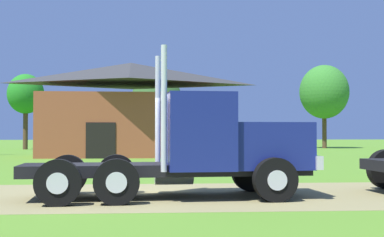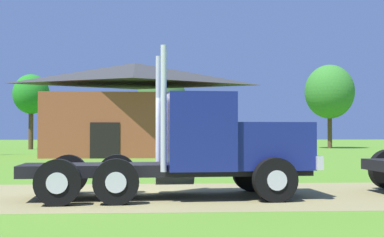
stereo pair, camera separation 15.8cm
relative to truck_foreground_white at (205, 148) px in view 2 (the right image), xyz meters
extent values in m
plane|color=#538525|center=(-1.93, 0.46, -1.21)|extent=(200.00, 200.00, 0.00)
cube|color=#8A8050|center=(-1.93, 0.46, -1.20)|extent=(120.00, 5.89, 0.01)
cube|color=black|center=(-0.95, -0.08, -0.51)|extent=(7.01, 1.98, 0.28)
cube|color=navy|center=(1.54, 0.09, 0.06)|extent=(2.06, 2.09, 1.14)
cube|color=silver|center=(2.55, 0.17, -0.33)|extent=(0.31, 2.15, 0.32)
cube|color=navy|center=(-0.19, -0.03, 0.41)|extent=(1.72, 2.34, 1.84)
cube|color=#2D3D4C|center=(0.60, 0.03, 0.78)|extent=(0.17, 1.86, 0.81)
cylinder|color=silver|center=(-1.16, 0.79, 0.94)|extent=(0.14, 0.14, 2.90)
cylinder|color=silver|center=(-1.03, -0.98, 0.94)|extent=(0.14, 0.14, 2.90)
cylinder|color=silver|center=(-0.73, 0.91, -0.72)|extent=(1.03, 0.59, 0.52)
cylinder|color=black|center=(1.37, 1.20, -0.70)|extent=(1.04, 0.37, 1.02)
cylinder|color=silver|center=(1.36, 1.36, -0.70)|extent=(0.46, 0.07, 0.46)
cylinder|color=black|center=(1.53, -1.02, -0.70)|extent=(1.04, 0.37, 1.02)
cylinder|color=silver|center=(1.54, -1.18, -0.70)|extent=(0.46, 0.07, 0.46)
cylinder|color=black|center=(-3.48, 0.85, -0.70)|extent=(1.04, 0.37, 1.02)
cylinder|color=silver|center=(-3.49, 1.01, -0.70)|extent=(0.46, 0.07, 0.46)
cylinder|color=black|center=(-3.33, -1.37, -0.70)|extent=(1.04, 0.37, 1.02)
cylinder|color=silver|center=(-3.31, -1.53, -0.70)|extent=(0.46, 0.07, 0.46)
cylinder|color=black|center=(-2.24, 0.94, -0.70)|extent=(1.04, 0.37, 1.02)
cylinder|color=silver|center=(-2.25, 1.10, -0.70)|extent=(0.46, 0.07, 0.46)
cylinder|color=black|center=(-2.08, -1.28, -0.70)|extent=(1.04, 0.37, 1.02)
cylinder|color=silver|center=(-2.07, -1.44, -0.70)|extent=(0.46, 0.07, 0.46)
cube|color=#984C2E|center=(-2.80, 22.37, 0.84)|extent=(11.64, 5.95, 4.10)
pyramid|color=#343434|center=(-2.80, 22.37, 4.32)|extent=(12.23, 6.25, 1.44)
cube|color=black|center=(-4.48, 19.44, -0.11)|extent=(1.80, 0.09, 2.20)
cylinder|color=#513823|center=(-13.20, 37.15, 0.71)|extent=(0.44, 0.44, 3.83)
ellipsoid|color=#227E1F|center=(-13.20, 37.15, 3.97)|extent=(3.38, 3.38, 3.71)
cylinder|color=#513823|center=(-1.00, 36.12, 0.08)|extent=(0.44, 0.44, 2.57)
ellipsoid|color=#365F2A|center=(-1.00, 36.12, 3.27)|extent=(4.77, 4.77, 5.24)
cylinder|color=#513823|center=(15.82, 38.80, 0.64)|extent=(0.44, 0.44, 3.70)
ellipsoid|color=#357E2A|center=(15.82, 38.80, 4.45)|extent=(4.91, 4.91, 5.40)
camera|label=1|loc=(-1.26, -13.00, 0.39)|focal=49.40mm
camera|label=2|loc=(-1.10, -13.01, 0.39)|focal=49.40mm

